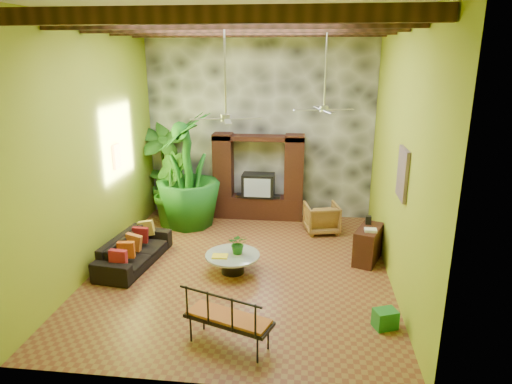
# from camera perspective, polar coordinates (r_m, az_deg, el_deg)

# --- Properties ---
(ground) EXTENTS (7.00, 7.00, 0.00)m
(ground) POSITION_cam_1_polar(r_m,az_deg,el_deg) (9.68, -1.81, -9.53)
(ground) COLOR brown
(ground) RESTS_ON ground
(ceiling) EXTENTS (6.00, 7.00, 0.02)m
(ceiling) POSITION_cam_1_polar(r_m,az_deg,el_deg) (8.69, -2.13, 21.45)
(ceiling) COLOR silver
(ceiling) RESTS_ON back_wall
(back_wall) EXTENTS (6.00, 0.02, 5.00)m
(back_wall) POSITION_cam_1_polar(r_m,az_deg,el_deg) (12.27, 0.50, 8.46)
(back_wall) COLOR #A1B028
(back_wall) RESTS_ON ground
(left_wall) EXTENTS (0.02, 7.00, 5.00)m
(left_wall) POSITION_cam_1_polar(r_m,az_deg,el_deg) (9.76, -19.73, 5.23)
(left_wall) COLOR #A1B028
(left_wall) RESTS_ON ground
(right_wall) EXTENTS (0.02, 7.00, 5.00)m
(right_wall) POSITION_cam_1_polar(r_m,az_deg,el_deg) (8.92, 17.53, 4.41)
(right_wall) COLOR #A1B028
(right_wall) RESTS_ON ground
(stone_accent_wall) EXTENTS (5.98, 0.10, 4.98)m
(stone_accent_wall) POSITION_cam_1_polar(r_m,az_deg,el_deg) (12.21, 0.47, 8.42)
(stone_accent_wall) COLOR #313338
(stone_accent_wall) RESTS_ON ground
(ceiling_beams) EXTENTS (5.95, 5.36, 0.22)m
(ceiling_beams) POSITION_cam_1_polar(r_m,az_deg,el_deg) (8.67, -2.12, 20.00)
(ceiling_beams) COLOR #381E12
(ceiling_beams) RESTS_ON ceiling
(entertainment_center) EXTENTS (2.40, 0.55, 2.30)m
(entertainment_center) POSITION_cam_1_polar(r_m,az_deg,el_deg) (12.24, 0.30, 1.09)
(entertainment_center) COLOR black
(entertainment_center) RESTS_ON ground
(ceiling_fan_front) EXTENTS (1.28, 1.28, 1.86)m
(ceiling_fan_front) POSITION_cam_1_polar(r_m,az_deg,el_deg) (8.35, -3.82, 10.62)
(ceiling_fan_front) COLOR #ACABB0
(ceiling_fan_front) RESTS_ON ceiling
(ceiling_fan_back) EXTENTS (1.28, 1.28, 1.86)m
(ceiling_fan_back) POSITION_cam_1_polar(r_m,az_deg,el_deg) (9.81, 8.54, 11.43)
(ceiling_fan_back) COLOR #ACABB0
(ceiling_fan_back) RESTS_ON ceiling
(wall_art_mask) EXTENTS (0.06, 0.32, 0.55)m
(wall_art_mask) POSITION_cam_1_polar(r_m,az_deg,el_deg) (10.71, -17.02, 4.27)
(wall_art_mask) COLOR gold
(wall_art_mask) RESTS_ON left_wall
(wall_art_painting) EXTENTS (0.06, 0.70, 0.90)m
(wall_art_painting) POSITION_cam_1_polar(r_m,az_deg,el_deg) (8.38, 17.86, 2.19)
(wall_art_painting) COLOR #284E94
(wall_art_painting) RESTS_ON right_wall
(sofa) EXTENTS (1.07, 2.19, 0.61)m
(sofa) POSITION_cam_1_polar(r_m,az_deg,el_deg) (10.09, -14.99, -7.07)
(sofa) COLOR black
(sofa) RESTS_ON ground
(wicker_armchair) EXTENTS (0.95, 0.96, 0.74)m
(wicker_armchair) POSITION_cam_1_polar(r_m,az_deg,el_deg) (11.53, 8.19, -3.23)
(wicker_armchair) COLOR olive
(wicker_armchair) RESTS_ON ground
(tall_plant_a) EXTENTS (1.64, 1.36, 2.67)m
(tall_plant_a) POSITION_cam_1_polar(r_m,az_deg,el_deg) (12.70, -11.38, 3.06)
(tall_plant_a) COLOR #225716
(tall_plant_a) RESTS_ON ground
(tall_plant_b) EXTENTS (1.21, 1.29, 1.87)m
(tall_plant_b) POSITION_cam_1_polar(r_m,az_deg,el_deg) (11.95, -10.81, 0.24)
(tall_plant_b) COLOR #246019
(tall_plant_b) RESTS_ON ground
(tall_plant_c) EXTENTS (1.89, 1.89, 2.94)m
(tall_plant_c) POSITION_cam_1_polar(r_m,az_deg,el_deg) (11.67, -8.59, 2.66)
(tall_plant_c) COLOR #175A18
(tall_plant_c) RESTS_ON ground
(coffee_table) EXTENTS (1.11, 1.11, 0.40)m
(coffee_table) POSITION_cam_1_polar(r_m,az_deg,el_deg) (9.43, -2.94, -8.58)
(coffee_table) COLOR black
(coffee_table) RESTS_ON ground
(centerpiece_plant) EXTENTS (0.41, 0.36, 0.44)m
(centerpiece_plant) POSITION_cam_1_polar(r_m,az_deg,el_deg) (9.32, -2.22, -6.45)
(centerpiece_plant) COLOR #1B5616
(centerpiece_plant) RESTS_ON coffee_table
(yellow_tray) EXTENTS (0.32, 0.24, 0.03)m
(yellow_tray) POSITION_cam_1_polar(r_m,az_deg,el_deg) (9.26, -4.53, -8.00)
(yellow_tray) COLOR yellow
(yellow_tray) RESTS_ON coffee_table
(iron_bench) EXTENTS (1.44, 0.95, 0.57)m
(iron_bench) POSITION_cam_1_polar(r_m,az_deg,el_deg) (7.08, -3.56, -15.30)
(iron_bench) COLOR black
(iron_bench) RESTS_ON ground
(side_console) EXTENTS (0.74, 1.04, 0.76)m
(side_console) POSITION_cam_1_polar(r_m,az_deg,el_deg) (10.15, 13.83, -6.39)
(side_console) COLOR #3A2012
(side_console) RESTS_ON ground
(green_bin) EXTENTS (0.44, 0.38, 0.32)m
(green_bin) POSITION_cam_1_polar(r_m,az_deg,el_deg) (8.03, 15.85, -15.00)
(green_bin) COLOR #1D6D23
(green_bin) RESTS_ON ground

